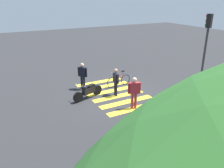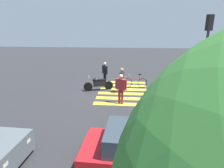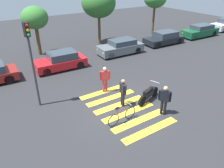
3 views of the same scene
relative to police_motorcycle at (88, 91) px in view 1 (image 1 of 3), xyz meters
name	(u,v)px [view 1 (image 1 of 3)]	position (x,y,z in m)	size (l,w,h in m)	color
ground_plane	(115,93)	(-1.71, 0.11, -0.45)	(60.00, 60.00, 0.00)	#2B2B2D
police_motorcycle	(88,91)	(0.00, 0.00, 0.00)	(1.98, 0.88, 1.02)	black
leaning_bicycle	(119,80)	(-2.52, -0.85, -0.07)	(1.77, 0.46, 1.00)	black
officer_on_foot	(83,74)	(-0.26, -1.47, 0.53)	(0.45, 0.57, 1.71)	black
officer_by_motorcycle	(116,81)	(-1.59, 0.41, 0.50)	(0.26, 0.66, 1.67)	black
pedestrian_bystander	(134,91)	(-1.62, 2.31, 0.54)	(0.65, 0.35, 1.73)	#B22D33
crosswalk_stripes	(115,93)	(-1.71, 0.11, -0.44)	(3.28, 4.95, 0.01)	yellow
traffic_light_pole	(205,45)	(-5.59, 3.01, 2.68)	(0.30, 0.35, 4.71)	#38383D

